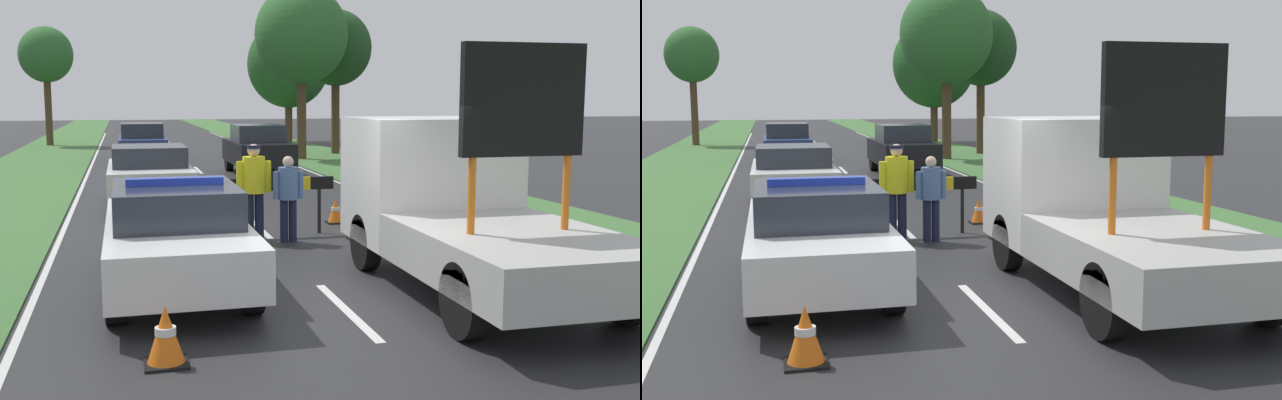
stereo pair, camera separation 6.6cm
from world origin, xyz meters
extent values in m
plane|color=#28282B|center=(0.00, 0.00, 0.00)|extent=(160.00, 160.00, 0.00)
cube|color=silver|center=(0.00, -0.27, 0.00)|extent=(0.12, 2.55, 0.01)
cube|color=silver|center=(0.00, 5.86, 0.00)|extent=(0.12, 2.55, 0.01)
cube|color=silver|center=(0.00, 11.99, 0.00)|extent=(0.12, 2.55, 0.01)
cube|color=silver|center=(0.00, 18.12, 0.00)|extent=(0.12, 2.55, 0.01)
cube|color=silver|center=(0.00, 24.25, 0.00)|extent=(0.12, 2.55, 0.01)
cube|color=silver|center=(0.00, 30.38, 0.00)|extent=(0.12, 2.55, 0.01)
cube|color=silver|center=(0.00, 36.51, 0.00)|extent=(0.12, 2.55, 0.01)
cube|color=silver|center=(0.00, 42.64, 0.00)|extent=(0.12, 2.55, 0.01)
cube|color=silver|center=(-3.77, 16.93, 0.00)|extent=(0.10, 61.47, 0.01)
cube|color=silver|center=(3.77, 16.93, 0.00)|extent=(0.10, 61.47, 0.01)
cube|color=#427038|center=(-5.76, 20.00, 0.01)|extent=(3.78, 120.00, 0.03)
cube|color=#427038|center=(5.76, 20.00, 0.01)|extent=(3.78, 120.00, 0.03)
cube|color=white|center=(-1.94, 1.40, 0.65)|extent=(1.82, 4.82, 0.61)
cube|color=#282D38|center=(-1.94, 1.26, 1.19)|extent=(1.60, 2.22, 0.49)
cylinder|color=black|center=(-2.73, 2.90, 0.34)|extent=(0.24, 0.68, 0.68)
cylinder|color=black|center=(-1.15, 2.90, 0.34)|extent=(0.24, 0.68, 0.68)
cylinder|color=black|center=(-2.73, -0.09, 0.34)|extent=(0.24, 0.68, 0.68)
cylinder|color=black|center=(-1.15, -0.09, 0.34)|extent=(0.24, 0.68, 0.68)
cube|color=#1E38C6|center=(-1.94, 1.26, 1.49)|extent=(1.27, 0.24, 0.10)
cube|color=#193399|center=(-1.94, 1.40, 0.68)|extent=(1.83, 3.95, 0.10)
cube|color=black|center=(-1.94, 3.85, 0.58)|extent=(1.00, 0.08, 0.37)
cube|color=white|center=(1.94, 1.79, 1.36)|extent=(2.27, 1.90, 1.87)
cube|color=#232833|center=(1.94, 2.72, 1.69)|extent=(1.93, 0.04, 0.82)
cube|color=#B2B2AD|center=(1.94, -0.92, 0.72)|extent=(2.27, 3.50, 0.59)
cylinder|color=#D16619|center=(1.31, -0.92, 1.46)|extent=(0.09, 0.09, 0.90)
cylinder|color=#D16619|center=(2.56, -0.92, 1.46)|extent=(0.09, 0.09, 0.90)
cube|color=black|center=(1.94, -0.92, 2.57)|extent=(1.56, 0.12, 1.31)
cylinder|color=black|center=(0.92, 1.79, 0.42)|extent=(0.24, 0.85, 0.85)
cylinder|color=black|center=(2.95, 1.79, 0.42)|extent=(0.24, 0.85, 0.85)
cylinder|color=black|center=(0.92, -1.62, 0.42)|extent=(0.24, 0.85, 0.85)
cylinder|color=black|center=(2.95, -1.62, 0.42)|extent=(0.24, 0.85, 0.85)
cylinder|color=black|center=(-1.16, 4.95, 0.43)|extent=(0.07, 0.07, 0.85)
cylinder|color=black|center=(1.03, 4.95, 0.43)|extent=(0.07, 0.07, 0.85)
cube|color=yellow|center=(-1.21, 4.95, 0.97)|extent=(0.46, 0.08, 0.24)
cube|color=black|center=(-0.75, 4.95, 0.97)|extent=(0.46, 0.08, 0.24)
cube|color=yellow|center=(-0.30, 4.95, 0.97)|extent=(0.46, 0.08, 0.24)
cube|color=black|center=(0.16, 4.95, 0.97)|extent=(0.46, 0.08, 0.24)
cube|color=yellow|center=(0.62, 4.95, 0.97)|extent=(0.46, 0.08, 0.24)
cube|color=black|center=(1.07, 4.95, 0.97)|extent=(0.46, 0.08, 0.24)
cylinder|color=#191E38|center=(-0.41, 4.47, 0.44)|extent=(0.16, 0.16, 0.88)
cylinder|color=#191E38|center=(-0.23, 4.47, 0.44)|extent=(0.16, 0.16, 0.88)
cylinder|color=yellow|center=(-0.32, 4.47, 1.21)|extent=(0.40, 0.40, 0.66)
cylinder|color=yellow|center=(-0.57, 4.47, 1.18)|extent=(0.13, 0.13, 0.56)
cylinder|color=yellow|center=(-0.07, 4.47, 1.18)|extent=(0.13, 0.13, 0.56)
sphere|color=beige|center=(-0.32, 4.47, 1.65)|extent=(0.23, 0.23, 0.23)
cylinder|color=#141933|center=(-0.32, 4.47, 1.72)|extent=(0.26, 0.26, 0.06)
cylinder|color=#191E38|center=(0.18, 4.23, 0.39)|extent=(0.15, 0.15, 0.77)
cylinder|color=#191E38|center=(0.34, 4.23, 0.39)|extent=(0.15, 0.15, 0.77)
cylinder|color=#4C6B9E|center=(0.26, 4.23, 1.06)|extent=(0.35, 0.35, 0.58)
cylinder|color=#4C6B9E|center=(0.04, 4.23, 1.04)|extent=(0.12, 0.12, 0.49)
cylinder|color=#4C6B9E|center=(0.48, 4.23, 1.04)|extent=(0.12, 0.12, 0.49)
sphere|color=beige|center=(0.26, 4.23, 1.45)|extent=(0.20, 0.20, 0.20)
cube|color=black|center=(-1.50, 4.22, 0.01)|extent=(0.37, 0.37, 0.03)
cone|color=orange|center=(-1.50, 4.22, 0.27)|extent=(0.32, 0.32, 0.49)
cylinder|color=white|center=(-1.50, 4.22, 0.30)|extent=(0.18, 0.18, 0.07)
cube|color=black|center=(1.64, 5.96, 0.01)|extent=(0.37, 0.37, 0.03)
cone|color=orange|center=(1.64, 5.96, 0.27)|extent=(0.31, 0.31, 0.49)
cylinder|color=white|center=(1.64, 5.96, 0.30)|extent=(0.18, 0.18, 0.07)
cube|color=black|center=(-2.25, -1.61, 0.01)|extent=(0.43, 0.43, 0.03)
cone|color=orange|center=(-2.25, -1.61, 0.31)|extent=(0.37, 0.37, 0.57)
cylinder|color=white|center=(-2.25, -1.61, 0.34)|extent=(0.21, 0.21, 0.08)
cube|color=black|center=(-1.84, 5.78, 0.01)|extent=(0.43, 0.43, 0.03)
cone|color=orange|center=(-1.84, 5.78, 0.31)|extent=(0.37, 0.37, 0.57)
cylinder|color=white|center=(-1.84, 5.78, 0.34)|extent=(0.21, 0.21, 0.08)
cube|color=black|center=(1.62, 4.04, 0.01)|extent=(0.52, 0.52, 0.03)
cone|color=orange|center=(1.62, 4.04, 0.37)|extent=(0.44, 0.44, 0.69)
cylinder|color=white|center=(1.62, 4.04, 0.41)|extent=(0.25, 0.25, 0.10)
cube|color=silver|center=(-2.00, 9.38, 0.67)|extent=(1.90, 4.31, 0.66)
cube|color=#282D38|center=(-2.00, 9.25, 1.23)|extent=(1.67, 1.98, 0.47)
cylinder|color=black|center=(-2.82, 10.71, 0.34)|extent=(0.24, 0.68, 0.68)
cylinder|color=black|center=(-1.17, 10.71, 0.34)|extent=(0.24, 0.68, 0.68)
cylinder|color=black|center=(-2.82, 8.04, 0.34)|extent=(0.24, 0.68, 0.68)
cylinder|color=black|center=(-1.17, 8.04, 0.34)|extent=(0.24, 0.68, 0.68)
cube|color=black|center=(1.82, 16.22, 0.75)|extent=(1.78, 4.62, 0.75)
cube|color=#282D38|center=(1.82, 16.08, 1.41)|extent=(1.57, 2.12, 0.56)
cylinder|color=black|center=(1.04, 17.65, 0.38)|extent=(0.24, 0.76, 0.76)
cylinder|color=black|center=(2.59, 17.65, 0.38)|extent=(0.24, 0.76, 0.76)
cylinder|color=black|center=(1.04, 14.79, 0.38)|extent=(0.24, 0.76, 0.76)
cylinder|color=black|center=(2.59, 14.79, 0.38)|extent=(0.24, 0.76, 0.76)
cube|color=navy|center=(-1.83, 22.44, 0.69)|extent=(1.84, 4.63, 0.60)
cube|color=#282D38|center=(-1.83, 22.30, 1.27)|extent=(1.62, 2.13, 0.57)
cylinder|color=black|center=(-2.62, 23.87, 0.39)|extent=(0.24, 0.78, 0.78)
cylinder|color=black|center=(-1.03, 23.87, 0.39)|extent=(0.24, 0.78, 0.78)
cylinder|color=black|center=(-2.62, 21.00, 0.39)|extent=(0.24, 0.78, 0.78)
cylinder|color=black|center=(-1.03, 21.00, 0.39)|extent=(0.24, 0.78, 0.78)
cylinder|color=#4C3823|center=(6.88, 24.30, 1.80)|extent=(0.38, 0.38, 3.59)
ellipsoid|color=#1E471E|center=(6.88, 24.30, 4.81)|extent=(3.26, 3.26, 3.42)
cylinder|color=#4C3823|center=(-6.37, 33.91, 1.89)|extent=(0.36, 0.36, 3.79)
ellipsoid|color=#2D662D|center=(-6.37, 33.91, 4.84)|extent=(2.81, 2.81, 2.95)
cylinder|color=#4C3823|center=(6.77, 33.76, 1.35)|extent=(0.42, 0.42, 2.70)
ellipsoid|color=#235623|center=(6.77, 33.76, 4.47)|extent=(4.73, 4.73, 4.96)
cylinder|color=#4C3823|center=(4.68, 21.74, 1.86)|extent=(0.40, 0.40, 3.71)
ellipsoid|color=#2D662D|center=(4.68, 21.74, 5.16)|extent=(3.85, 3.85, 4.04)
camera|label=1|loc=(-2.59, -8.80, 2.60)|focal=42.00mm
camera|label=2|loc=(-2.53, -8.81, 2.60)|focal=42.00mm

